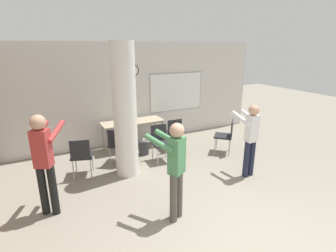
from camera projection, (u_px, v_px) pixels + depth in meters
name	position (u px, v px, depth m)	size (l,w,h in m)	color
wall_back	(134.00, 93.00, 7.38)	(8.00, 0.15, 2.80)	silver
support_pillar	(125.00, 112.00, 5.40)	(0.49, 0.49, 2.80)	white
folding_table	(133.00, 123.00, 7.06)	(1.66, 0.61, 0.75)	tan
bottle_on_table	(131.00, 118.00, 6.97)	(0.08, 0.08, 0.26)	#1E6B2D
waste_bin	(144.00, 147.00, 6.75)	(0.25, 0.25, 0.36)	#38383D
chair_table_left	(118.00, 143.00, 6.15)	(0.61, 0.61, 0.87)	#232328
chair_table_front	(161.00, 140.00, 6.32)	(0.46, 0.46, 0.87)	#232328
chair_table_right	(173.00, 131.00, 6.96)	(0.46, 0.46, 0.87)	#232328
chair_mid_room	(226.00, 134.00, 6.76)	(0.62, 0.62, 0.87)	#232328
chair_near_pillar	(81.00, 154.00, 5.52)	(0.55, 0.55, 0.87)	#232328
person_playing_front	(175.00, 164.00, 4.03)	(0.56, 0.66, 1.63)	#514C47
person_watching_back	(44.00, 157.00, 4.16)	(0.59, 0.69, 1.72)	black
person_playing_side	(250.00, 135.00, 5.45)	(0.34, 0.62, 1.57)	#1E2338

